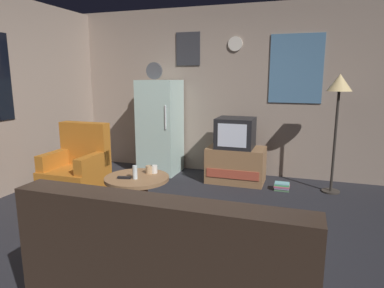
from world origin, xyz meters
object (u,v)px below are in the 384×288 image
(mug_ceramic_white, at_px, (154,169))
(armchair, at_px, (77,172))
(remote_control, at_px, (124,178))
(tv_stand, at_px, (236,165))
(wine_glass, at_px, (135,172))
(fridge, at_px, (160,127))
(crt_tv, at_px, (235,133))
(standing_lamp, at_px, (339,92))
(book_stack, at_px, (282,186))
(coffee_table, at_px, (137,196))
(mug_ceramic_tan, at_px, (149,170))
(couch, at_px, (172,279))

(mug_ceramic_white, distance_m, armchair, 1.16)
(remote_control, bearing_deg, tv_stand, 49.66)
(wine_glass, bearing_deg, fridge, 105.11)
(crt_tv, xyz_separation_m, mug_ceramic_white, (-0.67, -1.40, -0.24))
(standing_lamp, bearing_deg, book_stack, -167.52)
(coffee_table, xyz_separation_m, book_stack, (1.50, 1.40, -0.17))
(coffee_table, height_order, book_stack, coffee_table)
(fridge, height_order, armchair, fridge)
(tv_stand, height_order, armchair, armchair)
(remote_control, height_order, book_stack, remote_control)
(fridge, height_order, remote_control, fridge)
(armchair, bearing_deg, remote_control, -23.85)
(standing_lamp, height_order, wine_glass, standing_lamp)
(mug_ceramic_tan, bearing_deg, couch, -60.21)
(mug_ceramic_white, height_order, mug_ceramic_tan, same)
(crt_tv, xyz_separation_m, couch, (0.22, -3.08, -0.43))
(mug_ceramic_tan, distance_m, couch, 1.90)
(standing_lamp, xyz_separation_m, armchair, (-3.17, -1.25, -1.02))
(coffee_table, bearing_deg, book_stack, 43.12)
(remote_control, xyz_separation_m, armchair, (-0.93, 0.41, -0.13))
(wine_glass, distance_m, armchair, 1.13)
(crt_tv, relative_size, coffee_table, 0.75)
(mug_ceramic_tan, relative_size, book_stack, 0.43)
(coffee_table, relative_size, book_stack, 3.42)
(mug_ceramic_tan, bearing_deg, crt_tv, 63.32)
(tv_stand, bearing_deg, mug_ceramic_tan, -117.29)
(tv_stand, relative_size, coffee_table, 1.17)
(tv_stand, xyz_separation_m, crt_tv, (-0.02, -0.00, 0.48))
(couch, bearing_deg, book_stack, 80.40)
(remote_control, bearing_deg, mug_ceramic_tan, 46.06)
(remote_control, bearing_deg, armchair, 143.82)
(mug_ceramic_white, relative_size, book_stack, 0.43)
(tv_stand, bearing_deg, armchair, -144.72)
(fridge, xyz_separation_m, mug_ceramic_white, (0.59, -1.53, -0.25))
(crt_tv, xyz_separation_m, mug_ceramic_tan, (-0.72, -1.43, -0.24))
(mug_ceramic_white, relative_size, remote_control, 0.60)
(coffee_table, relative_size, mug_ceramic_tan, 8.00)
(mug_ceramic_white, bearing_deg, armchair, 174.80)
(crt_tv, bearing_deg, armchair, -144.45)
(mug_ceramic_tan, xyz_separation_m, couch, (0.94, -1.64, -0.19))
(fridge, xyz_separation_m, tv_stand, (1.28, -0.13, -0.49))
(crt_tv, distance_m, mug_ceramic_tan, 1.62)
(mug_ceramic_tan, height_order, couch, couch)
(couch, bearing_deg, remote_control, 129.00)
(book_stack, bearing_deg, crt_tv, 164.71)
(mug_ceramic_white, bearing_deg, coffee_table, -121.76)
(mug_ceramic_tan, bearing_deg, book_stack, 40.93)
(coffee_table, bearing_deg, mug_ceramic_white, 58.24)
(coffee_table, bearing_deg, wine_glass, -74.79)
(wine_glass, height_order, mug_ceramic_white, wine_glass)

